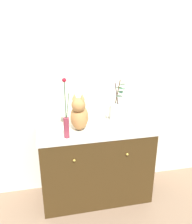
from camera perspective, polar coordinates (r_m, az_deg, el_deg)
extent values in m
plane|color=#81654F|center=(2.87, 0.00, -18.96)|extent=(6.00, 6.00, 0.00)
cube|color=silver|center=(2.54, -1.46, 8.73)|extent=(4.40, 0.08, 2.60)
cube|color=#3B2811|center=(2.63, 0.00, -12.34)|extent=(1.13, 0.45, 0.80)
cube|color=silver|center=(2.42, 0.00, -4.24)|extent=(1.15, 0.46, 0.02)
sphere|color=#B79338|center=(2.26, -5.12, -11.25)|extent=(0.02, 0.02, 0.02)
sphere|color=#B79338|center=(2.36, 7.35, -9.80)|extent=(0.02, 0.02, 0.02)
ellipsoid|color=#B27842|center=(2.38, -3.91, -1.16)|extent=(0.22, 0.27, 0.25)
sphere|color=#B27842|center=(2.26, -4.12, 1.67)|extent=(0.13, 0.13, 0.13)
cone|color=#B27842|center=(2.23, -3.25, 3.58)|extent=(0.05, 0.05, 0.06)
cone|color=#B27842|center=(2.24, -5.10, 3.58)|extent=(0.05, 0.05, 0.06)
cylinder|color=#B27842|center=(2.61, -3.54, -1.63)|extent=(0.07, 0.17, 0.03)
cylinder|color=maroon|center=(2.23, -6.92, -3.67)|extent=(0.05, 0.05, 0.20)
cylinder|color=#2D4E2D|center=(2.13, -7.23, 2.70)|extent=(0.01, 0.01, 0.33)
sphere|color=maroon|center=(2.08, -7.47, 7.43)|extent=(0.04, 0.04, 0.04)
cylinder|color=#2A4B27|center=(2.15, -6.64, 1.50)|extent=(0.03, 0.01, 0.23)
cylinder|color=white|center=(2.44, 4.41, -3.09)|extent=(0.22, 0.22, 0.05)
cylinder|color=silver|center=(2.39, 4.50, -0.36)|extent=(0.10, 0.10, 0.20)
cylinder|color=#56371D|center=(2.34, 4.98, 3.91)|extent=(0.04, 0.08, 0.32)
ellipsoid|color=#284C24|center=(2.38, 5.80, 4.79)|extent=(0.08, 0.06, 0.01)
ellipsoid|color=#2F5831|center=(2.36, 5.39, 5.75)|extent=(0.07, 0.07, 0.01)
ellipsoid|color=#31462A|center=(2.33, 6.18, 6.52)|extent=(0.07, 0.04, 0.01)
cylinder|color=#49322C|center=(2.32, 4.95, 3.40)|extent=(0.06, 0.04, 0.30)
ellipsoid|color=#29472D|center=(2.29, 5.49, 3.74)|extent=(0.08, 0.06, 0.01)
ellipsoid|color=#234534|center=(2.27, 5.84, 4.60)|extent=(0.05, 0.08, 0.01)
ellipsoid|color=#254D31|center=(2.25, 6.20, 5.44)|extent=(0.08, 0.07, 0.01)
cylinder|color=#EAE9CB|center=(2.53, 9.96, -1.95)|extent=(0.04, 0.04, 0.09)
cylinder|color=black|center=(2.51, 10.04, -0.86)|extent=(0.00, 0.00, 0.01)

